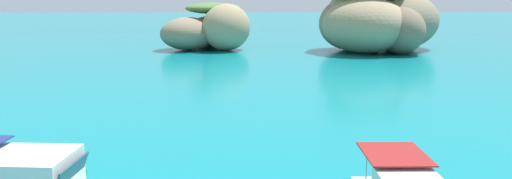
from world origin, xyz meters
name	(u,v)px	position (x,y,z in m)	size (l,w,h in m)	color
islet_large	(374,22)	(18.35, 61.59, 3.79)	(20.56, 19.61, 8.84)	#756651
islet_small	(209,28)	(-3.44, 64.46, 2.80)	(14.66, 14.76, 6.28)	#9E8966
channel_buoy	(80,169)	(-5.44, 14.87, 0.34)	(0.56, 0.56, 1.48)	green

